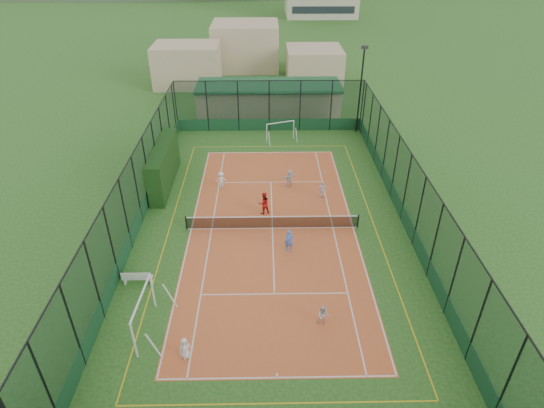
{
  "coord_description": "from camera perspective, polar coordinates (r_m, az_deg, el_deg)",
  "views": [
    {
      "loc": [
        -0.47,
        -25.25,
        17.72
      ],
      "look_at": [
        -0.0,
        1.2,
        1.2
      ],
      "focal_mm": 30.0,
      "sensor_mm": 36.0,
      "label": 1
    }
  ],
  "objects": [
    {
      "name": "tennis_balls",
      "position": [
        31.92,
        0.82,
        -1.65
      ],
      "size": [
        4.54,
        1.66,
        0.07
      ],
      "color": "#CCE033",
      "rests_on": "court_slab"
    },
    {
      "name": "child_far_left",
      "position": [
        35.57,
        -6.4,
        3.09
      ],
      "size": [
        0.87,
        0.55,
        1.28
      ],
      "primitive_type": "imported",
      "rotation": [
        0.0,
        0.0,
        3.24
      ],
      "color": "white",
      "rests_on": "court_slab"
    },
    {
      "name": "futsal_goal_far",
      "position": [
        43.23,
        1.05,
        9.09
      ],
      "size": [
        2.91,
        1.69,
        1.81
      ],
      "primitive_type": null,
      "rotation": [
        0.0,
        0.0,
        0.34
      ],
      "color": "white",
      "rests_on": "ground"
    },
    {
      "name": "ground",
      "position": [
        30.85,
        0.05,
        -3.07
      ],
      "size": [
        300.0,
        300.0,
        0.0
      ],
      "primitive_type": "plane",
      "color": "#244F1B",
      "rests_on": "ground"
    },
    {
      "name": "white_bench",
      "position": [
        27.31,
        -16.53,
        -8.78
      ],
      "size": [
        1.69,
        0.47,
        0.95
      ],
      "primitive_type": null,
      "rotation": [
        0.0,
        0.0,
        0.0
      ],
      "color": "white",
      "rests_on": "ground"
    },
    {
      "name": "clubhouse",
      "position": [
        49.94,
        -0.42,
        13.12
      ],
      "size": [
        15.2,
        7.2,
        3.15
      ],
      "primitive_type": null,
      "color": "tan",
      "rests_on": "ground"
    },
    {
      "name": "child_far_right",
      "position": [
        34.11,
        6.36,
        1.8
      ],
      "size": [
        0.8,
        0.37,
        1.34
      ],
      "primitive_type": "imported",
      "rotation": [
        0.0,
        0.0,
        3.19
      ],
      "color": "white",
      "rests_on": "court_slab"
    },
    {
      "name": "tennis_net",
      "position": [
        30.55,
        0.05,
        -2.25
      ],
      "size": [
        11.67,
        0.12,
        1.06
      ],
      "primitive_type": null,
      "color": "black",
      "rests_on": "ground"
    },
    {
      "name": "child_far_back",
      "position": [
        35.5,
        2.16,
        3.3
      ],
      "size": [
        1.31,
        0.89,
        1.36
      ],
      "primitive_type": "imported",
      "rotation": [
        0.0,
        0.0,
        3.57
      ],
      "color": "silver",
      "rests_on": "court_slab"
    },
    {
      "name": "coach",
      "position": [
        31.97,
        -1.04,
        0.1
      ],
      "size": [
        0.97,
        0.86,
        1.65
      ],
      "primitive_type": "imported",
      "rotation": [
        0.0,
        0.0,
        3.49
      ],
      "color": "#B51513",
      "rests_on": "court_slab"
    },
    {
      "name": "floodlight_ne",
      "position": [
        44.93,
        11.01,
        13.8
      ],
      "size": [
        0.6,
        0.26,
        8.25
      ],
      "primitive_type": null,
      "color": "black",
      "rests_on": "ground"
    },
    {
      "name": "child_near_right",
      "position": [
        24.01,
        6.41,
        -13.71
      ],
      "size": [
        0.68,
        0.58,
        1.2
      ],
      "primitive_type": "imported",
      "rotation": [
        0.0,
        0.0,
        -0.25
      ],
      "color": "silver",
      "rests_on": "court_slab"
    },
    {
      "name": "futsal_goal_near",
      "position": [
        24.08,
        -15.79,
        -13.16
      ],
      "size": [
        3.52,
        1.2,
        2.24
      ],
      "primitive_type": null,
      "rotation": [
        0.0,
        0.0,
        1.52
      ],
      "color": "white",
      "rests_on": "ground"
    },
    {
      "name": "perimeter_fence",
      "position": [
        29.49,
        0.05,
        0.91
      ],
      "size": [
        18.12,
        34.12,
        5.0
      ],
      "primitive_type": null,
      "color": "black",
      "rests_on": "ground"
    },
    {
      "name": "child_near_mid",
      "position": [
        28.44,
        2.16,
        -4.63
      ],
      "size": [
        0.56,
        0.37,
        1.52
      ],
      "primitive_type": "imported",
      "rotation": [
        0.0,
        0.0,
        -0.02
      ],
      "color": "#4C79D9",
      "rests_on": "court_slab"
    },
    {
      "name": "hedge_left",
      "position": [
        36.27,
        -13.41,
        4.69
      ],
      "size": [
        1.1,
        7.36,
        3.22
      ],
      "primitive_type": "cube",
      "color": "black",
      "rests_on": "ground"
    },
    {
      "name": "court_slab",
      "position": [
        30.85,
        0.05,
        -3.06
      ],
      "size": [
        11.17,
        23.97,
        0.01
      ],
      "primitive_type": "cube",
      "color": "#C24D2B",
      "rests_on": "ground"
    },
    {
      "name": "child_near_left",
      "position": [
        22.83,
        -10.87,
        -17.35
      ],
      "size": [
        0.7,
        0.62,
        1.2
      ],
      "primitive_type": "imported",
      "rotation": [
        0.0,
        0.0,
        0.5
      ],
      "color": "white",
      "rests_on": "court_slab"
    }
  ]
}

